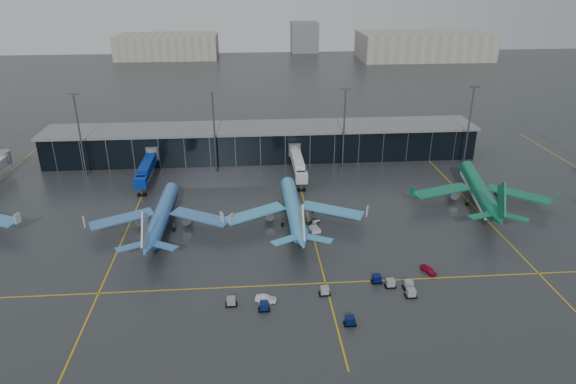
{
  "coord_description": "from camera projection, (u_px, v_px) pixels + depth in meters",
  "views": [
    {
      "loc": [
        -4.6,
        -102.02,
        58.45
      ],
      "look_at": [
        5.0,
        18.0,
        6.0
      ],
      "focal_mm": 32.0,
      "sensor_mm": 36.0,
      "label": 1
    }
  ],
  "objects": [
    {
      "name": "terminal_pier",
      "position": [
        263.0,
        142.0,
        171.41
      ],
      "size": [
        142.0,
        17.0,
        10.7
      ],
      "color": "black",
      "rests_on": "ground"
    },
    {
      "name": "taxi_lines",
      "position": [
        310.0,
        225.0,
        127.34
      ],
      "size": [
        220.0,
        120.0,
        0.02
      ],
      "color": "gold",
      "rests_on": "ground"
    },
    {
      "name": "baggage_carts",
      "position": [
        346.0,
        295.0,
        98.89
      ],
      "size": [
        37.26,
        14.4,
        1.7
      ],
      "color": "black",
      "rests_on": "ground"
    },
    {
      "name": "mobile_airstair",
      "position": [
        314.0,
        228.0,
        124.39
      ],
      "size": [
        2.92,
        3.64,
        3.45
      ],
      "rotation": [
        0.0,
        0.0,
        0.25
      ],
      "color": "silver",
      "rests_on": "ground"
    },
    {
      "name": "flood_masts",
      "position": [
        280.0,
        127.0,
        157.46
      ],
      "size": [
        203.0,
        0.5,
        25.5
      ],
      "color": "#595B60",
      "rests_on": "ground"
    },
    {
      "name": "airliner_arkefly",
      "position": [
        161.0,
        205.0,
        123.7
      ],
      "size": [
        36.7,
        41.52,
        12.47
      ],
      "primitive_type": null,
      "rotation": [
        0.0,
        0.0,
        -0.03
      ],
      "color": "#3B76C1",
      "rests_on": "ground"
    },
    {
      "name": "airliner_aer_lingus",
      "position": [
        480.0,
        180.0,
        136.99
      ],
      "size": [
        45.78,
        49.97,
        13.36
      ],
      "primitive_type": null,
      "rotation": [
        0.0,
        0.0,
        -0.19
      ],
      "color": "#0C6B48",
      "rests_on": "ground"
    },
    {
      "name": "service_van_white",
      "position": [
        266.0,
        299.0,
        97.94
      ],
      "size": [
        4.21,
        2.3,
        1.31
      ],
      "primitive_type": "imported",
      "rotation": [
        0.0,
        0.0,
        1.33
      ],
      "color": "white",
      "rests_on": "ground"
    },
    {
      "name": "ground",
      "position": [
        272.0,
        248.0,
        116.91
      ],
      "size": [
        600.0,
        600.0,
        0.0
      ],
      "primitive_type": "plane",
      "color": "#282B2D",
      "rests_on": "ground"
    },
    {
      "name": "distant_hangars",
      "position": [
        323.0,
        45.0,
        363.87
      ],
      "size": [
        260.0,
        71.0,
        22.0
      ],
      "color": "#B2AD99",
      "rests_on": "ground"
    },
    {
      "name": "airliner_klm_near",
      "position": [
        293.0,
        199.0,
        126.53
      ],
      "size": [
        37.1,
        42.12,
        12.8
      ],
      "primitive_type": null,
      "rotation": [
        0.0,
        0.0,
        0.01
      ],
      "color": "#3F9CD1",
      "rests_on": "ground"
    },
    {
      "name": "jet_bridges",
      "position": [
        147.0,
        167.0,
        151.82
      ],
      "size": [
        94.0,
        27.5,
        7.2
      ],
      "color": "#595B60",
      "rests_on": "ground"
    },
    {
      "name": "service_van_red",
      "position": [
        428.0,
        270.0,
        107.32
      ],
      "size": [
        2.99,
        4.2,
        1.33
      ],
      "primitive_type": "imported",
      "rotation": [
        0.0,
        0.0,
        0.41
      ],
      "color": "maroon",
      "rests_on": "ground"
    }
  ]
}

